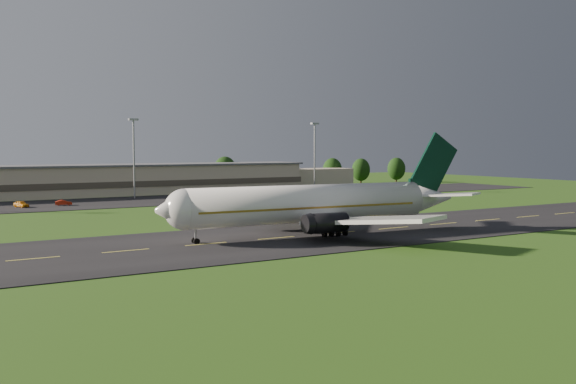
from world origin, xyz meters
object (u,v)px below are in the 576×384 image
terminal (121,180)px  light_mast_centre (134,149)px  light_mast_east (315,148)px  service_vehicle_d (266,193)px  service_vehicle_b (64,203)px  service_vehicle_c (188,197)px  service_vehicle_a (21,204)px  airliner (313,204)px

terminal → light_mast_centre: bearing=-95.0°
light_mast_east → service_vehicle_d: light_mast_east is taller
light_mast_east → service_vehicle_d: size_ratio=4.74×
service_vehicle_b → light_mast_east: bearing=-69.5°
service_vehicle_c → service_vehicle_a: bearing=-149.2°
terminal → service_vehicle_c: (8.51, -27.15, -3.16)m
light_mast_east → service_vehicle_a: 85.04m
service_vehicle_b → service_vehicle_c: size_ratio=0.69×
service_vehicle_a → service_vehicle_c: 38.46m
airliner → light_mast_centre: light_mast_centre is taller
airliner → service_vehicle_b: bearing=111.1°
light_mast_east → service_vehicle_a: light_mast_east is taller
light_mast_centre → light_mast_east: size_ratio=1.00×
service_vehicle_a → service_vehicle_d: service_vehicle_a is taller
airliner → service_vehicle_d: airliner is taller
airliner → service_vehicle_d: (31.93, 70.93, -3.94)m
light_mast_centre → service_vehicle_c: light_mast_centre is taller
light_mast_centre → service_vehicle_d: size_ratio=4.74×
airliner → service_vehicle_b: airliner is taller
terminal → light_mast_east: light_mast_east is taller
light_mast_centre → light_mast_east: (55.00, 0.00, 0.00)m
service_vehicle_b → service_vehicle_d: (52.94, 1.37, 0.03)m
light_mast_east → terminal: bearing=163.2°
airliner → service_vehicle_b: size_ratio=14.14×
service_vehicle_b → terminal: bearing=-25.9°
service_vehicle_d → light_mast_east: bearing=-16.8°
service_vehicle_b → service_vehicle_c: 29.59m
light_mast_centre → service_vehicle_c: (9.91, -10.97, -11.91)m
airliner → light_mast_centre: bearing=95.3°
terminal → light_mast_centre: 18.45m
light_mast_east → service_vehicle_c: light_mast_east is taller
airliner → service_vehicle_c: bearing=87.2°
airliner → light_mast_east: (53.67, 80.06, 8.08)m
airliner → service_vehicle_a: size_ratio=12.55×
airliner → service_vehicle_d: bearing=70.1°
light_mast_centre → service_vehicle_b: light_mast_centre is taller
light_mast_centre → terminal: bearing=85.0°
light_mast_centre → service_vehicle_a: bearing=-159.8°
light_mast_centre → service_vehicle_a: size_ratio=4.98×
service_vehicle_a → service_vehicle_b: (8.86, -0.00, -0.10)m
service_vehicle_b → service_vehicle_c: service_vehicle_c is taller
service_vehicle_b → service_vehicle_c: bearing=-78.4°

